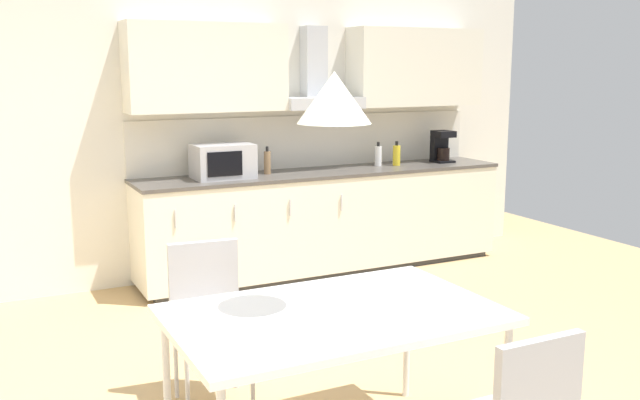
% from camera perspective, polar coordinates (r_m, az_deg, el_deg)
% --- Properties ---
extents(wall_back, '(7.03, 0.10, 2.51)m').
position_cam_1_polar(wall_back, '(6.11, -11.25, 5.32)').
color(wall_back, silver).
rests_on(wall_back, ground_plane).
extents(kitchen_counter, '(3.35, 0.63, 0.90)m').
position_cam_1_polar(kitchen_counter, '(6.33, 0.40, -1.65)').
color(kitchen_counter, '#333333').
rests_on(kitchen_counter, ground_plane).
extents(backsplash_tile, '(3.33, 0.02, 0.47)m').
position_cam_1_polar(backsplash_tile, '(6.48, -0.76, 4.74)').
color(backsplash_tile, silver).
rests_on(backsplash_tile, kitchen_counter).
extents(upper_wall_cabinets, '(3.33, 0.40, 0.71)m').
position_cam_1_polar(upper_wall_cabinets, '(6.31, -0.15, 10.45)').
color(upper_wall_cabinets, silver).
extents(microwave, '(0.48, 0.35, 0.28)m').
position_cam_1_polar(microwave, '(5.87, -7.79, 3.10)').
color(microwave, '#ADADB2').
rests_on(microwave, kitchen_counter).
extents(coffee_maker, '(0.18, 0.19, 0.30)m').
position_cam_1_polar(coffee_maker, '(6.91, 9.68, 4.25)').
color(coffee_maker, black).
rests_on(coffee_maker, kitchen_counter).
extents(bottle_yellow, '(0.07, 0.07, 0.22)m').
position_cam_1_polar(bottle_yellow, '(6.61, 6.14, 3.60)').
color(bottle_yellow, yellow).
rests_on(bottle_yellow, kitchen_counter).
extents(bottle_white, '(0.07, 0.07, 0.22)m').
position_cam_1_polar(bottle_white, '(6.56, 4.68, 3.55)').
color(bottle_white, white).
rests_on(bottle_white, kitchen_counter).
extents(bottle_brown, '(0.06, 0.06, 0.24)m').
position_cam_1_polar(bottle_brown, '(6.06, -4.24, 3.03)').
color(bottle_brown, brown).
rests_on(bottle_brown, kitchen_counter).
extents(dining_table, '(1.45, 0.92, 0.72)m').
position_cam_1_polar(dining_table, '(3.24, 1.08, -9.60)').
color(dining_table, white).
rests_on(dining_table, ground_plane).
extents(chair_far_left, '(0.44, 0.44, 0.87)m').
position_cam_1_polar(chair_far_left, '(3.91, -8.93, -8.44)').
color(chair_far_left, '#B2B2B7').
rests_on(chair_far_left, ground_plane).
extents(pendant_lamp, '(0.32, 0.32, 0.22)m').
position_cam_1_polar(pendant_lamp, '(3.04, 1.14, 8.20)').
color(pendant_lamp, silver).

